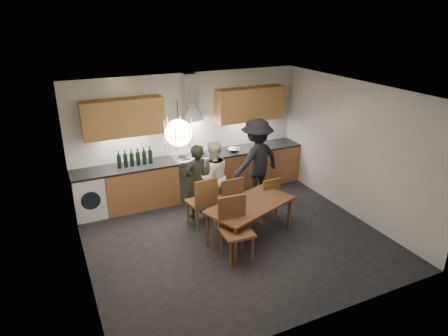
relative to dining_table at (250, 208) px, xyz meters
name	(u,v)px	position (x,y,z in m)	size (l,w,h in m)	color
ground	(235,238)	(-0.25, 0.09, -0.59)	(5.00, 5.00, 0.00)	black
room_shell	(236,147)	(-0.25, 0.09, 1.12)	(5.02, 4.52, 2.61)	white
counter_run	(196,176)	(-0.22, 2.04, -0.14)	(5.00, 0.62, 0.90)	#BF7949
range_stove	(195,176)	(-0.25, 2.04, -0.15)	(0.90, 0.60, 0.92)	silver
wall_fixtures	(191,110)	(-0.25, 2.16, 1.28)	(4.30, 0.54, 1.10)	tan
pendant_lamp	(178,133)	(-1.25, -0.01, 1.51)	(0.43, 0.43, 0.70)	black
dining_table	(250,208)	(0.00, 0.00, 0.00)	(1.75, 1.29, 0.67)	brown
chair_back_left	(203,200)	(-0.61, 0.66, -0.01)	(0.51, 0.51, 1.01)	brown
chair_back_mid	(230,197)	(-0.11, 0.59, -0.04)	(0.44, 0.44, 0.96)	brown
chair_back_right	(268,195)	(0.66, 0.49, -0.10)	(0.40, 0.40, 0.85)	brown
chair_front	(235,224)	(-0.51, -0.42, 0.01)	(0.50, 0.50, 1.05)	brown
person_left	(196,181)	(-0.55, 1.15, 0.15)	(0.54, 0.35, 1.47)	black
person_mid	(213,177)	(-0.18, 1.23, 0.14)	(0.71, 0.55, 1.46)	white
person_right	(256,161)	(0.83, 1.28, 0.30)	(1.15, 0.66, 1.78)	black
mixing_bowl	(234,150)	(0.66, 1.98, 0.34)	(0.27, 0.27, 0.07)	#ACACAF
stock_pot	(261,143)	(1.39, 2.09, 0.37)	(0.18, 0.18, 0.12)	#ADADB0
wine_bottles	(135,157)	(-1.49, 2.04, 0.49)	(0.70, 0.08, 0.35)	black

